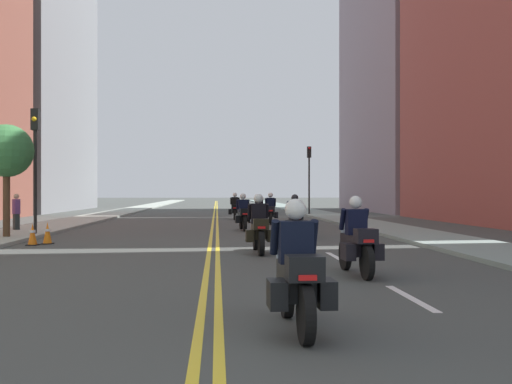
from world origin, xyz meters
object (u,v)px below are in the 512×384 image
at_px(traffic_light_near, 35,149).
at_px(pedestrian_1, 16,212).
at_px(motorcycle_2, 259,229).
at_px(motorcycle_6, 235,209).
at_px(traffic_light_far, 309,168).
at_px(motorcycle_7, 259,207).
at_px(motorcycle_5, 271,211).
at_px(street_tree_0, 7,152).
at_px(traffic_cone_1, 33,234).
at_px(traffic_cone_2, 47,233).
at_px(motorcycle_4, 243,215).
at_px(motorcycle_1, 357,243).
at_px(motorcycle_3, 295,220).
at_px(motorcycle_0, 297,277).

bearing_deg(traffic_light_near, pedestrian_1, 121.41).
xyz_separation_m(motorcycle_2, motorcycle_6, (-0.04, 20.62, -0.00)).
height_order(traffic_light_far, pedestrian_1, traffic_light_far).
bearing_deg(traffic_light_near, motorcycle_7, 62.42).
bearing_deg(motorcycle_5, street_tree_0, -132.73).
distance_m(motorcycle_7, traffic_light_near, 21.23).
bearing_deg(traffic_light_far, motorcycle_6, -132.51).
relative_size(traffic_light_near, pedestrian_1, 2.98).
xyz_separation_m(motorcycle_7, traffic_cone_1, (-8.73, -22.45, -0.29)).
xyz_separation_m(motorcycle_6, traffic_cone_2, (-6.56, -17.23, -0.30)).
height_order(motorcycle_6, pedestrian_1, motorcycle_6).
height_order(motorcycle_7, traffic_light_near, traffic_light_near).
xyz_separation_m(motorcycle_4, traffic_light_far, (5.47, 16.73, 2.76)).
xyz_separation_m(motorcycle_1, traffic_light_far, (3.81, 31.20, 2.75)).
bearing_deg(motorcycle_3, street_tree_0, -178.63).
bearing_deg(traffic_cone_2, street_tree_0, 136.30).
relative_size(motorcycle_2, pedestrian_1, 1.42).
bearing_deg(traffic_cone_1, motorcycle_7, 68.76).
bearing_deg(pedestrian_1, traffic_light_far, -76.58).
height_order(motorcycle_6, traffic_light_near, traffic_light_near).
distance_m(motorcycle_1, motorcycle_4, 14.56).
distance_m(motorcycle_5, traffic_light_far, 12.53).
relative_size(motorcycle_7, traffic_light_far, 0.45).
relative_size(motorcycle_6, pedestrian_1, 1.35).
xyz_separation_m(motorcycle_0, motorcycle_1, (1.85, 4.78, 0.01)).
bearing_deg(motorcycle_2, motorcycle_5, 82.48).
distance_m(motorcycle_3, pedestrian_1, 11.74).
bearing_deg(motorcycle_5, motorcycle_1, -86.72).
bearing_deg(motorcycle_4, traffic_cone_2, -138.69).
bearing_deg(traffic_cone_2, motorcycle_2, -27.15).
distance_m(traffic_cone_2, traffic_light_far, 26.38).
bearing_deg(traffic_cone_1, traffic_light_far, 62.39).
height_order(motorcycle_5, street_tree_0, street_tree_0).
distance_m(motorcycle_1, traffic_cone_1, 11.40).
relative_size(motorcycle_1, traffic_cone_1, 3.22).
height_order(motorcycle_0, traffic_cone_2, motorcycle_0).
bearing_deg(motorcycle_7, motorcycle_0, -92.20).
xyz_separation_m(motorcycle_4, motorcycle_7, (1.79, 15.47, -0.03)).
bearing_deg(motorcycle_1, motorcycle_2, 106.67).
bearing_deg(motorcycle_4, motorcycle_1, -86.79).
bearing_deg(motorcycle_6, pedestrian_1, -126.84).
height_order(motorcycle_2, traffic_cone_2, motorcycle_2).
height_order(motorcycle_7, pedestrian_1, pedestrian_1).
bearing_deg(motorcycle_7, motorcycle_1, -89.18).
distance_m(motorcycle_2, motorcycle_3, 5.72).
xyz_separation_m(motorcycle_0, traffic_light_near, (-7.77, 16.05, 2.66)).
xyz_separation_m(motorcycle_2, motorcycle_7, (1.79, 25.37, -0.02)).
bearing_deg(street_tree_0, traffic_cone_1, -55.48).
bearing_deg(motorcycle_3, traffic_light_near, 172.62).
height_order(motorcycle_1, motorcycle_5, motorcycle_5).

